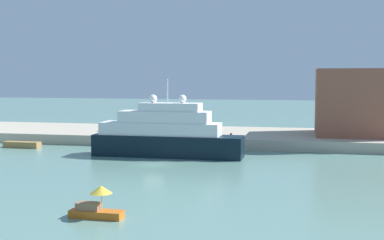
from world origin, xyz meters
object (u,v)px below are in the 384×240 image
(small_motorboat, at_px, (96,205))
(work_barge, at_px, (22,145))
(harbor_building, at_px, (358,102))
(person_figure, at_px, (130,128))
(large_yacht, at_px, (166,135))
(parked_car, at_px, (112,128))
(mooring_bollard, at_px, (231,136))

(small_motorboat, height_order, work_barge, small_motorboat)
(harbor_building, bearing_deg, person_figure, -174.15)
(work_barge, distance_m, person_figure, 18.92)
(large_yacht, bearing_deg, harbor_building, 33.86)
(parked_car, xyz_separation_m, person_figure, (3.74, -0.75, 0.19))
(person_figure, bearing_deg, small_motorboat, -73.77)
(parked_car, height_order, mooring_bollard, parked_car)
(small_motorboat, relative_size, parked_car, 1.09)
(large_yacht, distance_m, work_barge, 26.21)
(large_yacht, relative_size, small_motorboat, 4.94)
(parked_car, bearing_deg, person_figure, -11.40)
(harbor_building, bearing_deg, mooring_bollard, -155.81)
(small_motorboat, distance_m, mooring_bollard, 43.65)
(large_yacht, relative_size, parked_car, 5.38)
(person_figure, bearing_deg, mooring_bollard, -15.19)
(person_figure, distance_m, mooring_bollard, 19.87)
(large_yacht, xyz_separation_m, harbor_building, (28.94, 19.41, 4.21))
(work_barge, height_order, person_figure, person_figure)
(person_figure, xyz_separation_m, mooring_bollard, (19.18, -5.21, -0.34))
(large_yacht, distance_m, mooring_bollard, 13.10)
(mooring_bollard, bearing_deg, harbor_building, 24.19)
(work_barge, bearing_deg, small_motorboat, -51.92)
(person_figure, bearing_deg, work_barge, -142.19)
(parked_car, bearing_deg, work_barge, -132.15)
(harbor_building, relative_size, parked_car, 3.44)
(work_barge, distance_m, harbor_building, 57.33)
(large_yacht, relative_size, work_barge, 3.59)
(harbor_building, relative_size, person_figure, 8.94)
(large_yacht, distance_m, parked_car, 21.78)
(work_barge, bearing_deg, large_yacht, -8.36)
(work_barge, distance_m, mooring_bollard, 34.67)
(large_yacht, height_order, parked_car, large_yacht)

